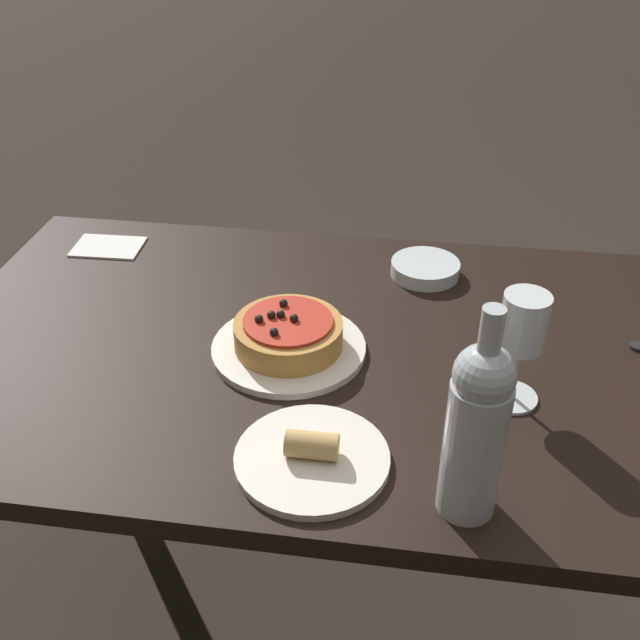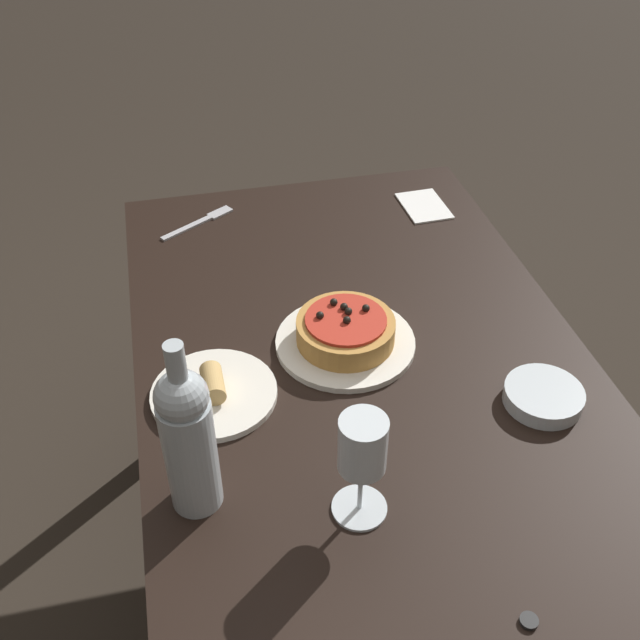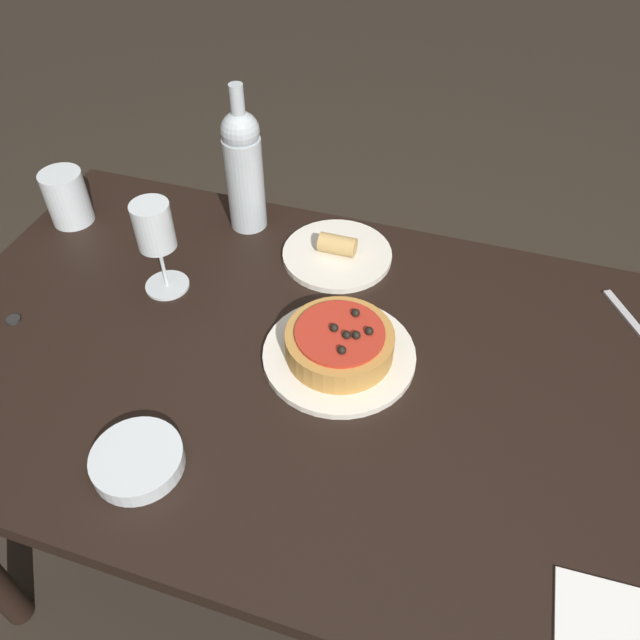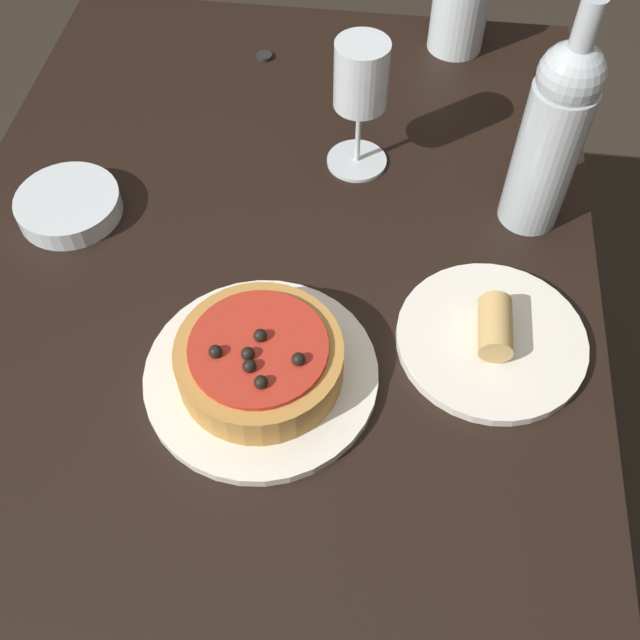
% 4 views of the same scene
% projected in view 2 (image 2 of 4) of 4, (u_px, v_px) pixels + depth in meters
% --- Properties ---
extents(ground_plane, '(14.00, 14.00, 0.00)m').
position_uv_depth(ground_plane, '(354.00, 588.00, 1.77)').
color(ground_plane, '#2D261E').
extents(dining_table, '(1.30, 0.79, 0.73)m').
position_uv_depth(dining_table, '(363.00, 401.00, 1.37)').
color(dining_table, black).
rests_on(dining_table, ground_plane).
extents(dinner_plate, '(0.25, 0.25, 0.01)m').
position_uv_depth(dinner_plate, '(345.00, 342.00, 1.34)').
color(dinner_plate, white).
rests_on(dinner_plate, dining_table).
extents(pizza, '(0.18, 0.18, 0.06)m').
position_uv_depth(pizza, '(346.00, 329.00, 1.32)').
color(pizza, '#BC843D').
rests_on(pizza, dinner_plate).
extents(wine_glass, '(0.08, 0.08, 0.18)m').
position_uv_depth(wine_glass, '(362.00, 450.00, 0.99)').
color(wine_glass, silver).
rests_on(wine_glass, dining_table).
extents(wine_bottle, '(0.07, 0.07, 0.29)m').
position_uv_depth(wine_bottle, '(188.00, 438.00, 1.00)').
color(wine_bottle, '#B2BCC1').
rests_on(wine_bottle, dining_table).
extents(side_bowl, '(0.13, 0.13, 0.03)m').
position_uv_depth(side_bowl, '(543.00, 396.00, 1.22)').
color(side_bowl, silver).
rests_on(side_bowl, dining_table).
extents(fork, '(0.11, 0.17, 0.00)m').
position_uv_depth(fork, '(202.00, 221.00, 1.66)').
color(fork, '#B7B7BC').
rests_on(fork, dining_table).
extents(side_plate, '(0.21, 0.21, 0.05)m').
position_uv_depth(side_plate, '(214.00, 392.00, 1.24)').
color(side_plate, white).
rests_on(side_plate, dining_table).
extents(paper_napkin, '(0.14, 0.10, 0.00)m').
position_uv_depth(paper_napkin, '(424.00, 206.00, 1.72)').
color(paper_napkin, white).
rests_on(paper_napkin, dining_table).
extents(bottle_cap, '(0.02, 0.02, 0.01)m').
position_uv_depth(bottle_cap, '(529.00, 621.00, 0.93)').
color(bottle_cap, black).
rests_on(bottle_cap, dining_table).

